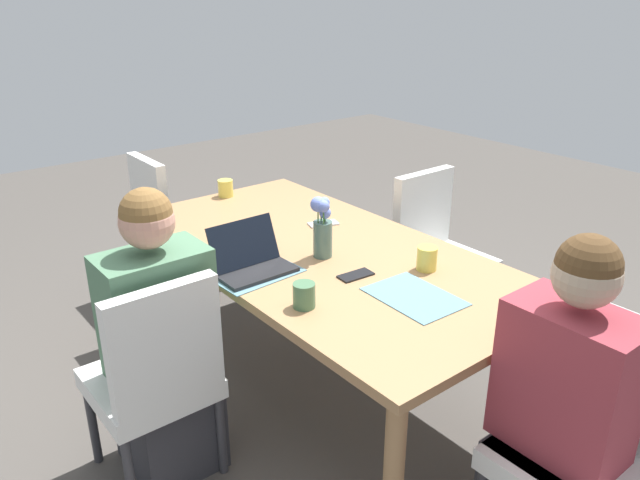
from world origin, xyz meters
TOP-DOWN VIEW (x-y plane):
  - ground_plane at (0.00, 0.00)m, footprint 10.00×10.00m
  - dining_table at (0.00, 0.00)m, footprint 2.06×1.06m
  - chair_far_left_near at (-0.12, 0.88)m, footprint 0.44×0.44m
  - person_far_left_near at (-0.04, 0.82)m, footprint 0.36×0.40m
  - chair_head_left_left_mid at (-1.31, -0.06)m, footprint 0.44×0.44m
  - person_head_left_left_mid at (-1.25, 0.01)m, footprint 0.40×0.36m
  - chair_near_left_far at (0.05, -0.87)m, footprint 0.44×0.44m
  - chair_head_right_right_near at (1.39, 0.10)m, footprint 0.44×0.44m
  - flower_vase at (-0.06, 0.04)m, footprint 0.09×0.10m
  - placemat_far_left_near at (-0.02, 0.37)m, footprint 0.28×0.37m
  - placemat_head_left_left_mid at (-0.59, 0.00)m, footprint 0.37×0.27m
  - laptop_far_left_near at (0.00, 0.37)m, footprint 0.22×0.32m
  - coffee_mug_near_left at (0.28, 0.22)m, footprint 0.08×0.08m
  - coffee_mug_near_right at (0.95, -0.06)m, footprint 0.09×0.09m
  - coffee_mug_centre_left at (-0.45, -0.23)m, footprint 0.09×0.09m
  - coffee_mug_centre_right at (-0.38, 0.38)m, footprint 0.09×0.09m
  - phone_black at (-0.31, 0.05)m, footprint 0.08×0.15m
  - phone_silver at (0.25, -0.22)m, footprint 0.11×0.16m

SIDE VIEW (x-z plane):
  - ground_plane at x=0.00m, z-range 0.00..0.00m
  - chair_far_left_near at x=-0.12m, z-range 0.05..0.95m
  - chair_head_left_left_mid at x=-1.31m, z-range 0.05..0.95m
  - chair_near_left_far at x=0.05m, z-range 0.05..0.95m
  - chair_head_right_right_near at x=1.39m, z-range 0.05..0.95m
  - person_far_left_near at x=-0.04m, z-range -0.07..1.12m
  - person_head_left_left_mid at x=-1.25m, z-range -0.07..1.12m
  - dining_table at x=0.00m, z-range 0.29..1.02m
  - placemat_far_left_near at x=-0.02m, z-range 0.72..0.73m
  - placemat_head_left_left_mid at x=-0.59m, z-range 0.72..0.73m
  - phone_black at x=-0.31m, z-range 0.72..0.73m
  - phone_silver at x=0.25m, z-range 0.72..0.73m
  - laptop_far_left_near at x=0.00m, z-range 0.66..0.87m
  - coffee_mug_near_right at x=0.95m, z-range 0.72..0.82m
  - coffee_mug_centre_right at x=-0.38m, z-range 0.72..0.82m
  - coffee_mug_near_left at x=0.28m, z-range 0.72..0.82m
  - coffee_mug_centre_left at x=-0.45m, z-range 0.72..0.83m
  - flower_vase at x=-0.06m, z-range 0.73..1.01m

